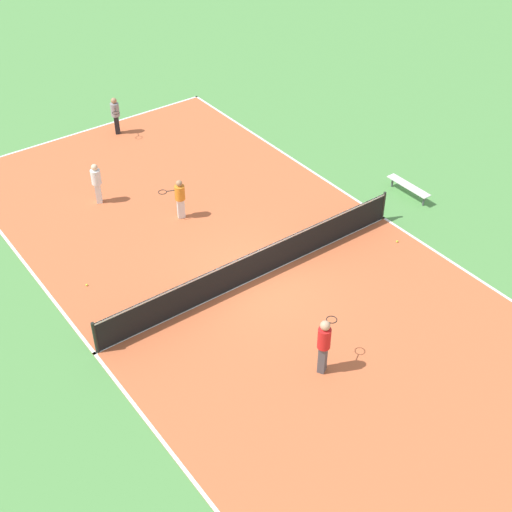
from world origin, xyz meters
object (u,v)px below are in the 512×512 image
Objects in this scene: player_center_orange at (180,197)px; tennis_ball_right_alley at (87,285)px; bench at (408,187)px; player_near_white at (97,181)px; tennis_net at (256,264)px; player_baseline_gray at (115,113)px; player_coach_red at (324,343)px; tennis_ball_near_net at (397,241)px.

tennis_ball_right_alley is at bearing 38.55° from player_center_orange.
bench is 11.47m from player_near_white.
player_baseline_gray is (-1.02, -11.38, 0.36)m from tennis_net.
player_coach_red reaches higher than bench.
tennis_ball_right_alley is (9.57, -4.19, 0.00)m from tennis_ball_near_net.
tennis_ball_near_net is (2.43, 1.88, -0.34)m from bench.
tennis_net is 7.28m from player_near_white.
player_center_orange is at bearing 63.61° from player_near_white.
player_coach_red is 8.10m from tennis_ball_right_alley.
tennis_net is 6.18× the size of player_coach_red.
player_coach_red is 8.70m from player_center_orange.
player_baseline_gray is (-1.95, -15.69, -0.14)m from player_coach_red.
player_coach_red reaches higher than player_baseline_gray.
tennis_ball_near_net is (-3.99, 12.71, -0.89)m from player_baseline_gray.
player_baseline_gray is at bearing -72.56° from tennis_ball_near_net.
player_near_white is 1.04× the size of player_center_orange.
tennis_net is 5.22m from tennis_ball_near_net.
tennis_ball_near_net is 10.45m from tennis_ball_right_alley.
tennis_ball_near_net is at bearing 152.05° from player_center_orange.
bench is 1.04× the size of player_coach_red.
player_center_orange is at bearing -116.63° from bench.
player_coach_red is at bearing 15.14° from player_baseline_gray.
player_coach_red is 15.81m from player_baseline_gray.
player_near_white is at bearing -49.70° from tennis_ball_near_net.
tennis_net is at bearing 111.55° from player_center_orange.
tennis_net reaches higher than tennis_ball_right_alley.
player_near_white is 3.25m from player_center_orange.
tennis_ball_right_alley is (3.63, -7.17, -1.03)m from player_coach_red.
player_baseline_gray is at bearing -149.30° from bench.
player_center_orange reaches higher than tennis_net.
bench is at bearing 83.55° from player_near_white.
player_near_white is (1.11, -11.29, -0.16)m from player_coach_red.
player_center_orange is (7.58, -3.80, 0.50)m from bench.
bench is at bearing -175.79° from tennis_net.
tennis_ball_near_net is at bearing 39.67° from player_baseline_gray.
tennis_net is at bearing -14.88° from tennis_ball_near_net.
bench is 1.20× the size of player_near_white.
tennis_net is at bearing 17.08° from player_baseline_gray.
player_center_orange is at bearing -88.35° from tennis_net.
player_center_orange is at bearing -161.35° from tennis_ball_right_alley.
tennis_ball_near_net is (-5.94, -2.98, -1.03)m from player_coach_red.
tennis_net is 5.40m from tennis_ball_right_alley.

